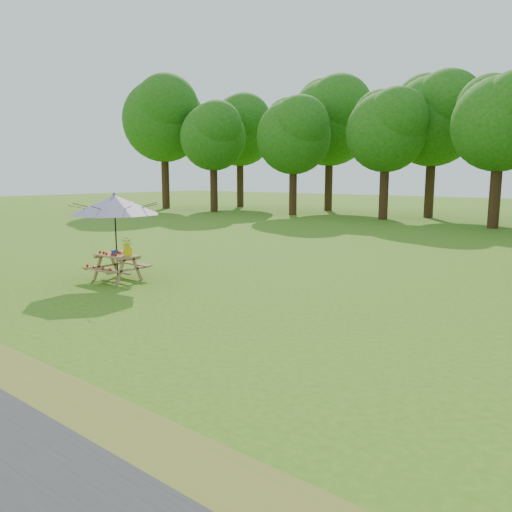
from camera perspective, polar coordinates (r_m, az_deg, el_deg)
The scene contains 7 objects.
ground at distance 9.64m, azimuth -13.43°, elevation -7.18°, with size 120.00×120.00×0.00m, color #3E6E15.
treeline at distance 29.06m, azimuth 24.98°, elevation 18.90°, with size 60.00×12.00×16.00m, color #17590F, non-canonical shape.
picnic_table at distance 13.35m, azimuth -15.57°, elevation -1.30°, with size 1.20×1.32×0.67m.
patio_umbrella at distance 13.16m, azimuth -15.87°, elevation 5.66°, with size 2.87×2.87×2.26m.
produce_bins at distance 13.33m, azimuth -15.69°, elevation 0.40°, with size 0.29×0.41×0.13m.
tomatoes_row at distance 13.31m, azimuth -16.64°, elevation 0.27°, with size 0.77×0.13×0.07m, color red, non-canonical shape.
flower_bucket at distance 12.98m, azimuth -14.48°, elevation 1.16°, with size 0.30×0.26×0.49m.
Camera 1 is at (7.38, -5.60, 2.67)m, focal length 35.00 mm.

